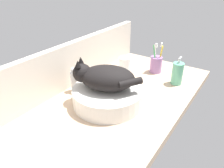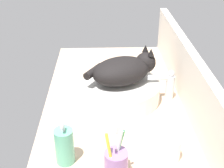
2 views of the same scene
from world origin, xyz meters
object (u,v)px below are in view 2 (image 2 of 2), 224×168
object	(u,v)px
sink_basin	(121,91)
cat	(124,70)
toothbrush_cup	(116,164)
water_glass	(169,150)
faucet	(168,84)
soap_dispenser	(65,146)

from	to	relation	value
sink_basin	cat	distance (cm)	9.95
toothbrush_cup	water_glass	distance (cm)	19.28
cat	water_glass	distance (cm)	41.77
faucet	toothbrush_cup	size ratio (longest dim) A/B	0.73
water_glass	cat	bearing A→B (deg)	-162.44
cat	soap_dispenser	xyz separation A→B (cm)	(38.66, -21.40, -7.66)
toothbrush_cup	water_glass	bearing A→B (deg)	114.01
faucet	toothbrush_cup	distance (cm)	51.86
cat	water_glass	xyz separation A→B (cm)	(38.60, 12.22, -10.30)
soap_dispenser	water_glass	xyz separation A→B (cm)	(-0.06, 33.61, -2.63)
sink_basin	toothbrush_cup	world-z (taller)	toothbrush_cup
soap_dispenser	toothbrush_cup	bearing A→B (deg)	64.24
sink_basin	faucet	bearing A→B (deg)	90.18
sink_basin	toothbrush_cup	size ratio (longest dim) A/B	1.78
cat	soap_dispenser	distance (cm)	44.84
faucet	water_glass	xyz separation A→B (cm)	(38.03, -6.63, -3.64)
water_glass	toothbrush_cup	bearing A→B (deg)	-65.99
sink_basin	toothbrush_cup	bearing A→B (deg)	-5.14
cat	soap_dispenser	bearing A→B (deg)	-28.96
faucet	water_glass	distance (cm)	38.77
faucet	water_glass	size ratio (longest dim) A/B	1.68
faucet	sink_basin	bearing A→B (deg)	-89.82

